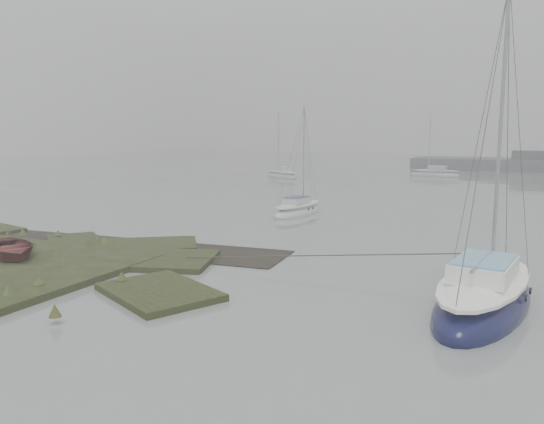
% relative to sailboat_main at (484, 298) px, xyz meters
% --- Properties ---
extents(ground, '(160.00, 160.00, 0.00)m').
position_rel_sailboat_main_xyz_m(ground, '(-9.06, 27.67, -0.28)').
color(ground, slate).
rests_on(ground, ground).
extents(sailboat_main, '(2.94, 6.73, 9.19)m').
position_rel_sailboat_main_xyz_m(sailboat_main, '(0.00, 0.00, 0.00)').
color(sailboat_main, '#0E1135').
rests_on(sailboat_main, ground).
extents(sailboat_white, '(2.08, 4.89, 6.69)m').
position_rel_sailboat_main_xyz_m(sailboat_white, '(-11.00, 13.23, -0.08)').
color(sailboat_white, silver).
rests_on(sailboat_white, ground).
extents(sailboat_far_a, '(5.34, 4.44, 7.46)m').
position_rel_sailboat_main_xyz_m(sailboat_far_a, '(-22.59, 36.13, -0.05)').
color(sailboat_far_a, '#ABB1B4').
rests_on(sailboat_far_a, ground).
extents(sailboat_far_c, '(5.43, 2.21, 7.47)m').
position_rel_sailboat_main_xyz_m(sailboat_far_c, '(-8.22, 44.71, -0.05)').
color(sailboat_far_c, '#ABB1B5').
rests_on(sailboat_far_c, ground).
extents(dinghy, '(4.01, 3.59, 0.68)m').
position_rel_sailboat_main_xyz_m(dinghy, '(-15.86, -2.04, 0.28)').
color(dinghy, maroon).
rests_on(dinghy, marsh_bank).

